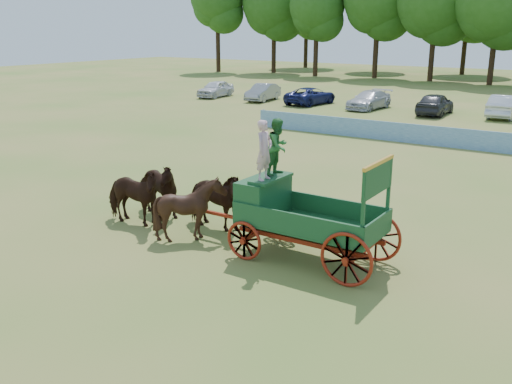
# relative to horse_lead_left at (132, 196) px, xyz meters

# --- Properties ---
(ground) EXTENTS (160.00, 160.00, 0.00)m
(ground) POSITION_rel_horse_lead_left_xyz_m (7.17, -0.07, -0.94)
(ground) COLOR olive
(ground) RESTS_ON ground
(horse_lead_left) EXTENTS (2.34, 1.26, 1.89)m
(horse_lead_left) POSITION_rel_horse_lead_left_xyz_m (0.00, 0.00, 0.00)
(horse_lead_left) COLOR #32190E
(horse_lead_left) RESTS_ON ground
(horse_lead_right) EXTENTS (2.40, 1.47, 1.89)m
(horse_lead_right) POSITION_rel_horse_lead_left_xyz_m (0.00, 1.10, 0.00)
(horse_lead_right) COLOR #32190E
(horse_lead_right) RESTS_ON ground
(horse_wheel_left) EXTENTS (1.78, 1.59, 1.89)m
(horse_wheel_left) POSITION_rel_horse_lead_left_xyz_m (2.40, 0.00, 0.00)
(horse_wheel_left) COLOR #32190E
(horse_wheel_left) RESTS_ON ground
(horse_wheel_right) EXTENTS (2.26, 1.07, 1.89)m
(horse_wheel_right) POSITION_rel_horse_lead_left_xyz_m (2.40, 1.10, 0.00)
(horse_wheel_right) COLOR #32190E
(horse_wheel_right) RESTS_ON ground
(farm_dray) EXTENTS (6.00, 2.00, 3.76)m
(farm_dray) POSITION_rel_horse_lead_left_xyz_m (5.35, 0.58, 0.71)
(farm_dray) COLOR #A31D10
(farm_dray) RESTS_ON ground
(sponsor_banner) EXTENTS (26.00, 0.08, 1.05)m
(sponsor_banner) POSITION_rel_horse_lead_left_xyz_m (6.17, 17.93, -0.42)
(sponsor_banner) COLOR #1B5A96
(sponsor_banner) RESTS_ON ground
(parked_cars) EXTENTS (40.66, 6.59, 1.57)m
(parked_cars) POSITION_rel_horse_lead_left_xyz_m (0.96, 29.52, -0.22)
(parked_cars) COLOR silver
(parked_cars) RESTS_ON ground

